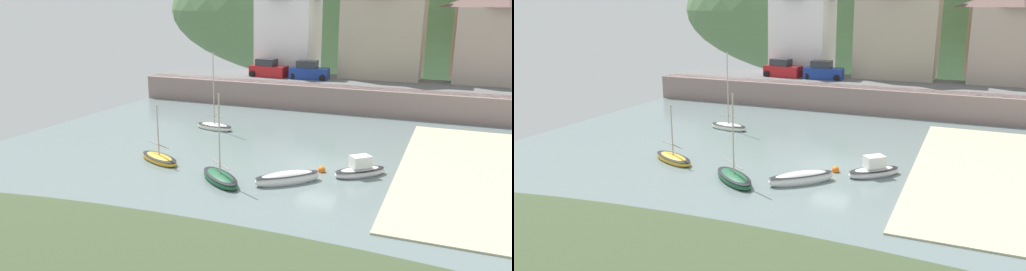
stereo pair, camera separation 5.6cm
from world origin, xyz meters
The scene contains 14 objects.
ground centered at (1.40, -9.56, 0.16)m, with size 48.00×41.00×0.61m.
quay_seawall centered at (0.00, 17.50, 1.36)m, with size 48.00×9.40×2.40m.
hillside_backdrop centered at (-2.88, 55.20, 9.05)m, with size 80.00×44.00×25.87m.
waterfront_building_left centered at (-10.83, 25.20, 7.81)m, with size 6.69×5.91×10.65m.
waterfront_building_centre centered at (-0.08, 25.20, 7.74)m, with size 8.64×6.15×10.57m.
waterfront_building_right centered at (11.52, 25.20, 7.27)m, with size 8.93×5.78×9.60m.
dinghy_open_wooden centered at (-0.69, -4.09, 0.29)m, with size 3.71×3.54×0.94m.
sailboat_blue_trim centered at (2.99, -1.17, 0.34)m, with size 3.34×3.17×1.43m.
sailboat_white_hull centered at (-4.41, -5.42, 0.25)m, with size 3.86×3.49×5.46m.
sailboat_tall_mast centered at (-10.54, 5.72, 0.26)m, with size 3.51×1.64×6.56m.
sailboat_far_left centered at (-9.91, -3.50, 0.21)m, with size 3.92×2.73×3.99m.
parked_car_near_slipway centered at (-11.57, 20.70, 3.20)m, with size 4.26×2.12×1.95m.
parked_car_by_wall centered at (-6.93, 20.70, 3.20)m, with size 4.16×1.84×1.95m.
mooring_buoy centered at (0.65, -1.38, 0.14)m, with size 0.48×0.48×0.48m.
Camera 2 is at (8.24, -30.07, 10.21)m, focal length 34.83 mm.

